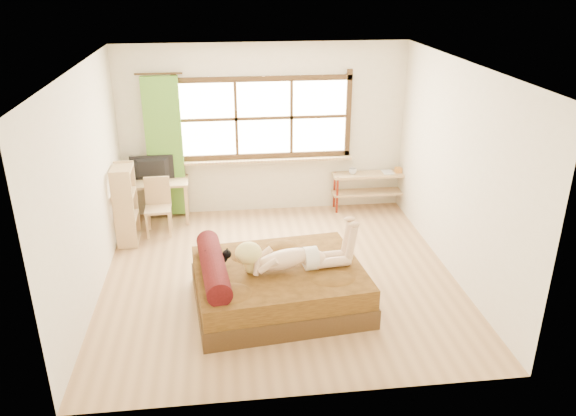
{
  "coord_description": "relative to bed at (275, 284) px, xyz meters",
  "views": [
    {
      "loc": [
        -0.65,
        -6.36,
        3.7
      ],
      "look_at": [
        0.14,
        0.2,
        0.87
      ],
      "focal_mm": 35.0,
      "sensor_mm": 36.0,
      "label": 1
    }
  ],
  "objects": [
    {
      "name": "monitor",
      "position": [
        -1.64,
        2.65,
        0.6
      ],
      "size": [
        0.66,
        0.11,
        0.38
      ],
      "primitive_type": "imported",
      "rotation": [
        0.0,
        0.0,
        3.17
      ],
      "color": "black",
      "rests_on": "desk"
    },
    {
      "name": "chair",
      "position": [
        -1.55,
        2.22,
        0.21
      ],
      "size": [
        0.39,
        0.39,
        0.85
      ],
      "rotation": [
        0.0,
        0.0,
        0.03
      ],
      "color": "tan",
      "rests_on": "floor"
    },
    {
      "name": "cup",
      "position": [
        1.54,
        2.72,
        0.4
      ],
      "size": [
        0.12,
        0.12,
        0.1
      ],
      "primitive_type": "imported",
      "rotation": [
        0.0,
        0.0,
        -0.01
      ],
      "color": "gray",
      "rests_on": "pipe_shelf"
    },
    {
      "name": "pipe_shelf",
      "position": [
        1.85,
        2.72,
        0.19
      ],
      "size": [
        1.24,
        0.32,
        0.7
      ],
      "rotation": [
        0.0,
        0.0,
        -0.01
      ],
      "color": "tan",
      "rests_on": "floor"
    },
    {
      "name": "floor",
      "position": [
        0.12,
        0.65,
        -0.27
      ],
      "size": [
        4.5,
        4.5,
        0.0
      ],
      "primitive_type": "plane",
      "color": "#9E754C",
      "rests_on": "ground"
    },
    {
      "name": "curtain",
      "position": [
        -1.43,
        2.78,
        0.88
      ],
      "size": [
        0.55,
        0.1,
        2.2
      ],
      "primitive_type": "cube",
      "color": "#417B21",
      "rests_on": "wall_back"
    },
    {
      "name": "desk",
      "position": [
        -1.64,
        2.6,
        0.32
      ],
      "size": [
        1.1,
        0.53,
        0.68
      ],
      "rotation": [
        0.0,
        0.0,
        0.03
      ],
      "color": "tan",
      "rests_on": "floor"
    },
    {
      "name": "bed",
      "position": [
        0.0,
        0.0,
        0.0
      ],
      "size": [
        2.11,
        1.76,
        0.74
      ],
      "rotation": [
        0.0,
        0.0,
        0.11
      ],
      "color": "#382210",
      "rests_on": "floor"
    },
    {
      "name": "window",
      "position": [
        0.12,
        2.87,
        1.24
      ],
      "size": [
        2.8,
        0.16,
        1.46
      ],
      "color": "#FFEDBF",
      "rests_on": "wall_back"
    },
    {
      "name": "woman",
      "position": [
        0.2,
        -0.04,
        0.52
      ],
      "size": [
        1.4,
        0.54,
        0.59
      ],
      "primitive_type": null,
      "rotation": [
        0.0,
        0.0,
        0.11
      ],
      "color": "#DBB28D",
      "rests_on": "bed"
    },
    {
      "name": "ceiling",
      "position": [
        0.12,
        0.65,
        2.43
      ],
      "size": [
        4.5,
        4.5,
        0.0
      ],
      "primitive_type": "plane",
      "rotation": [
        3.14,
        0.0,
        0.0
      ],
      "color": "white",
      "rests_on": "wall_back"
    },
    {
      "name": "wall_back",
      "position": [
        0.12,
        2.9,
        1.08
      ],
      "size": [
        4.5,
        0.0,
        4.5
      ],
      "primitive_type": "plane",
      "rotation": [
        1.57,
        0.0,
        0.0
      ],
      "color": "silver",
      "rests_on": "floor"
    },
    {
      "name": "wall_front",
      "position": [
        0.12,
        -1.6,
        1.08
      ],
      "size": [
        4.5,
        0.0,
        4.5
      ],
      "primitive_type": "plane",
      "rotation": [
        -1.57,
        0.0,
        0.0
      ],
      "color": "silver",
      "rests_on": "floor"
    },
    {
      "name": "wall_right",
      "position": [
        2.37,
        0.65,
        1.08
      ],
      "size": [
        0.0,
        4.5,
        4.5
      ],
      "primitive_type": "plane",
      "rotation": [
        1.57,
        0.0,
        -1.57
      ],
      "color": "silver",
      "rests_on": "floor"
    },
    {
      "name": "bookshelf",
      "position": [
        -1.96,
        1.91,
        0.32
      ],
      "size": [
        0.3,
        0.51,
        1.16
      ],
      "rotation": [
        0.0,
        0.0,
        0.03
      ],
      "color": "tan",
      "rests_on": "floor"
    },
    {
      "name": "book",
      "position": [
        2.04,
        2.72,
        0.36
      ],
      "size": [
        0.17,
        0.24,
        0.02
      ],
      "primitive_type": "imported",
      "rotation": [
        0.0,
        0.0,
        -0.01
      ],
      "color": "gray",
      "rests_on": "pipe_shelf"
    },
    {
      "name": "kitten",
      "position": [
        -0.67,
        0.11,
        0.34
      ],
      "size": [
        0.3,
        0.15,
        0.23
      ],
      "primitive_type": null,
      "rotation": [
        0.0,
        0.0,
        0.11
      ],
      "color": "black",
      "rests_on": "bed"
    },
    {
      "name": "wall_left",
      "position": [
        -2.13,
        0.65,
        1.08
      ],
      "size": [
        0.0,
        4.5,
        4.5
      ],
      "primitive_type": "plane",
      "rotation": [
        1.57,
        0.0,
        1.57
      ],
      "color": "silver",
      "rests_on": "floor"
    }
  ]
}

